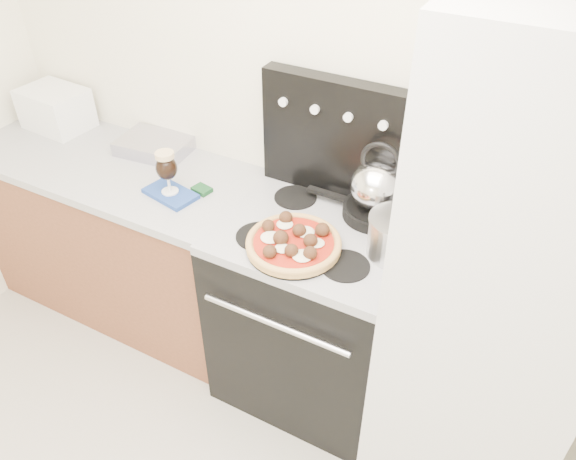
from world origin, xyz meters
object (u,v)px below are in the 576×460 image
Objects in this scene: stove_body at (315,315)px; stock_pot at (397,238)px; toaster_oven at (56,109)px; oven_mitt at (170,194)px; pizza_pan at (294,248)px; tea_kettle at (378,181)px; fridge at (502,287)px; beer_glass at (167,172)px; skillet at (375,211)px; pizza at (294,242)px; base_cabinet at (127,240)px.

stove_body is 4.22× the size of stock_pot.
toaster_oven is 1.54× the size of stock_pot.
oven_mitt is at bearing -174.56° from stove_body.
oven_mitt is (0.90, -0.24, -0.09)m from toaster_oven.
toaster_oven is at bearing 165.10° from oven_mitt.
toaster_oven is at bearing 168.00° from pizza_pan.
tea_kettle is at bearing 16.83° from oven_mitt.
fridge is at bearing 9.97° from pizza_pan.
beer_glass is at bearing -174.56° from stove_body.
beer_glass is (0.00, 0.00, 0.11)m from oven_mitt.
stove_body is 3.83× the size of oven_mitt.
stock_pot is at bearing 24.47° from pizza_pan.
skillet is (0.83, 0.25, 0.03)m from oven_mitt.
beer_glass reaches higher than pizza_pan.
pizza_pan is (0.64, -0.09, 0.02)m from oven_mitt.
stock_pot reaches higher than stove_body.
beer_glass is 0.82× the size of tea_kettle.
pizza is at bearing 0.00° from pizza_pan.
oven_mitt reaches higher than base_cabinet.
fridge reaches higher than skillet.
pizza_pan is (-0.73, -0.13, -0.02)m from fridge.
tea_kettle is 1.15× the size of stock_pot.
pizza_pan is 0.98× the size of pizza.
fridge reaches higher than base_cabinet.
stove_body is at bearing 79.41° from pizza_pan.
base_cabinet is at bearing 168.34° from oven_mitt.
skillet reaches higher than base_cabinet.
base_cabinet is 6.05× the size of tea_kettle.
tea_kettle is (0.19, 0.34, 0.13)m from pizza.
tea_kettle is (0.16, 0.19, 0.65)m from stove_body.
fridge is 9.11× the size of stock_pot.
fridge reaches higher than pizza_pan.
pizza is (1.08, -0.18, 0.53)m from base_cabinet.
stock_pot is at bearing 0.30° from stove_body.
base_cabinet is 0.76× the size of fridge.
stove_body is 0.82m from oven_mitt.
base_cabinet is 0.73m from beer_glass.
skillet is at bearing 16.83° from oven_mitt.
toaster_oven is 1.73m from skillet.
pizza_pan is at bearing -120.72° from tea_kettle.
pizza reaches higher than stove_body.
fridge is 0.74m from pizza.
fridge is at bearing -21.46° from skillet.
pizza_pan is (1.55, -0.33, -0.08)m from toaster_oven.
oven_mitt is 0.65× the size of pizza.
pizza reaches higher than skillet.
pizza is 1.37× the size of skillet.
base_cabinet is 7.38× the size of beer_glass.
beer_glass reaches higher than toaster_oven.
base_cabinet is 1.88m from fridge.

